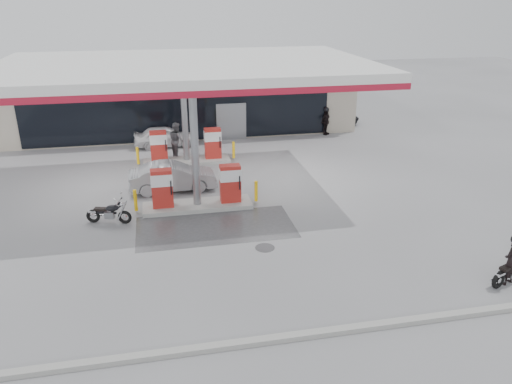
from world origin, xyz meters
TOP-DOWN VIEW (x-y plane):
  - ground at (0.00, 0.00)m, footprint 90.00×90.00m
  - wet_patch at (0.50, 0.00)m, footprint 6.00×3.00m
  - drain_cover at (2.00, -2.00)m, footprint 0.70×0.70m
  - kerb at (0.00, -7.00)m, footprint 28.00×0.25m
  - store_building at (0.01, 15.94)m, footprint 22.00×8.22m
  - canopy at (0.00, 5.00)m, footprint 16.00×10.02m
  - pump_island_near at (0.00, 2.00)m, footprint 5.14×1.30m
  - pump_island_far at (0.00, 8.00)m, footprint 5.14×1.30m
  - main_motorcycle at (9.04, -5.67)m, footprint 1.81×0.91m
  - biker_main at (8.86, -5.75)m, footprint 0.68×0.58m
  - parked_motorcycle at (-3.49, 1.19)m, footprint 1.78×0.85m
  - sedan_white at (-1.00, 11.20)m, footprint 3.56×1.46m
  - attendant at (-0.43, 9.00)m, footprint 0.99×1.12m
  - hatchback_silver at (-0.90, 4.20)m, footprint 3.93×1.47m
  - parked_car_left at (-10.00, 14.00)m, footprint 4.96×2.52m
  - parked_car_right at (10.00, 14.00)m, footprint 4.27×2.47m
  - biker_walking at (8.96, 11.80)m, footprint 1.00×0.93m

SIDE VIEW (x-z plane):
  - ground at x=0.00m, z-range 0.00..0.00m
  - wet_patch at x=0.50m, z-range 0.00..0.00m
  - drain_cover at x=2.00m, z-range 0.00..0.01m
  - kerb at x=0.00m, z-range 0.00..0.15m
  - parked_motorcycle at x=-3.49m, z-range -0.05..0.88m
  - main_motorcycle at x=9.04m, z-range -0.06..0.91m
  - parked_car_right at x=10.00m, z-range 0.00..1.12m
  - sedan_white at x=-1.00m, z-range 0.00..1.21m
  - hatchback_silver at x=-0.90m, z-range 0.00..1.28m
  - parked_car_left at x=-10.00m, z-range 0.00..1.38m
  - pump_island_near at x=0.00m, z-range -0.18..1.60m
  - pump_island_far at x=0.00m, z-range -0.18..1.60m
  - biker_main at x=8.86m, z-range 0.00..1.58m
  - biker_walking at x=8.96m, z-range 0.00..1.64m
  - attendant at x=-0.43m, z-range 0.00..1.94m
  - store_building at x=0.01m, z-range 0.01..4.01m
  - canopy at x=0.00m, z-range 2.51..8.02m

